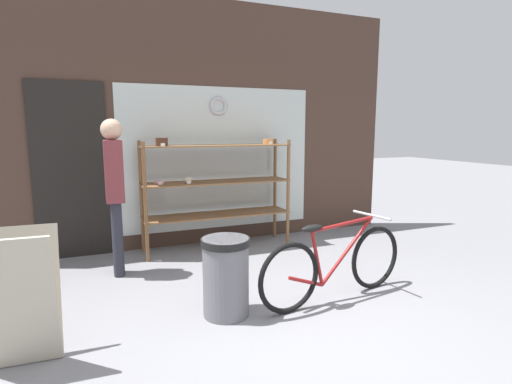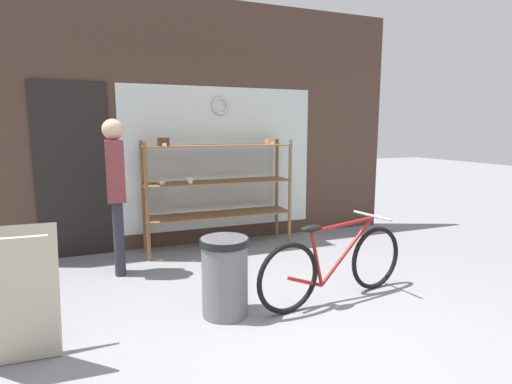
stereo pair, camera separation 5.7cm
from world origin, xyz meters
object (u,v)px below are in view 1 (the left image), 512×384
Objects in this scene: trash_bin at (226,274)px; pedestrian at (115,185)px; display_case at (215,181)px; bicycle at (335,264)px; sandwich_board at (17,299)px.

pedestrian is at bearing 120.09° from trash_bin.
display_case is 1.14× the size of pedestrian.
display_case is 1.15× the size of bicycle.
display_case reaches higher than trash_bin.
trash_bin is at bearing 165.69° from bicycle.
bicycle reaches higher than trash_bin.
bicycle is at bearing 52.03° from pedestrian.
pedestrian is at bearing -157.24° from display_case.
sandwich_board is at bearing -173.31° from trash_bin.
pedestrian reaches higher than bicycle.
pedestrian is at bearing 67.61° from sandwich_board.
display_case reaches higher than bicycle.
bicycle is (0.54, -1.94, -0.55)m from display_case.
trash_bin is at bearing 30.68° from pedestrian.
trash_bin is at bearing 9.26° from sandwich_board.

